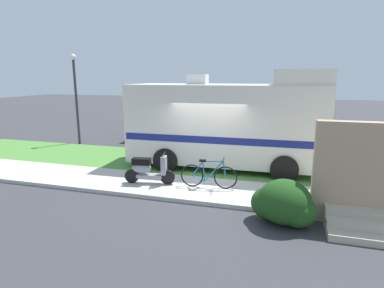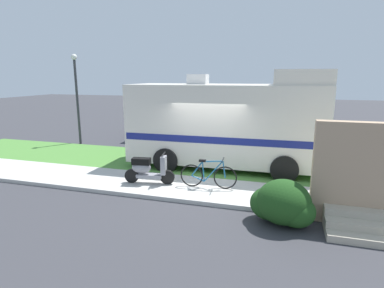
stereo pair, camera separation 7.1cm
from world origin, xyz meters
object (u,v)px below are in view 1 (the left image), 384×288
Objects in this scene: motorhome_rv at (228,123)px; bicycle at (209,175)px; street_lamp_post at (76,91)px; bottle_green at (378,210)px; scooter at (148,169)px; pickup_truck_far at (201,116)px; pickup_truck_near at (196,124)px.

motorhome_rv is 2.90m from bicycle.
street_lamp_post reaches higher than motorhome_rv.
motorhome_rv is 5.56m from bottle_green.
scooter is 0.29× the size of pickup_truck_far.
bicycle is 9.39m from street_lamp_post.
scooter is 6.27m from bottle_green.
pickup_truck_far is at bearing 99.55° from pickup_truck_near.
bottle_green is (6.24, -0.50, -0.35)m from scooter.
pickup_truck_near is (-0.38, 7.05, 0.37)m from scooter.
scooter is 9.83m from pickup_truck_far.
street_lamp_post is (-5.93, 4.86, 2.09)m from scooter.
pickup_truck_near reaches higher than scooter.
motorhome_rv is 8.25m from street_lamp_post.
motorhome_rv is 4.12× the size of bicycle.
street_lamp_post is at bearing 148.88° from bicycle.
bicycle is at bearing 171.59° from bottle_green.
motorhome_rv reaches higher than pickup_truck_far.
bicycle is (1.90, 0.14, -0.07)m from scooter.
street_lamp_post is (-5.09, -4.93, 1.69)m from pickup_truck_far.
scooter reaches higher than bicycle.
street_lamp_post is (-7.82, 4.72, 2.16)m from bicycle.
bicycle is at bearing -92.15° from motorhome_rv.
scooter is at bearing -175.71° from bicycle.
motorhome_rv is 4.95m from pickup_truck_near.
pickup_truck_near reaches higher than bicycle.
bottle_green is (4.24, -3.28, -1.49)m from motorhome_rv.
street_lamp_post is at bearing 140.62° from scooter.
motorhome_rv is at bearing 87.85° from bicycle.
pickup_truck_near reaches higher than bottle_green.
pickup_truck_far is at bearing 44.08° from street_lamp_post.
bottle_green is at bearing -48.79° from pickup_truck_near.
street_lamp_post is at bearing -135.92° from pickup_truck_far.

